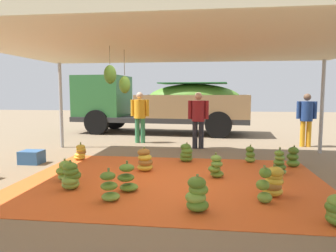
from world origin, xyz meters
name	(u,v)px	position (x,y,z in m)	size (l,w,h in m)	color
ground_plane	(184,152)	(0.00, 3.00, 0.00)	(40.00, 40.00, 0.00)	#7F6B51
tarp_orange	(172,181)	(0.00, 0.00, 0.01)	(5.77, 4.24, 0.01)	#E05B23
tent_canopy	(171,44)	(-0.01, -0.08, 2.56)	(8.00, 7.00, 2.64)	#9EA0A5
banana_bunch_0	(145,161)	(-0.66, 0.66, 0.24)	(0.47, 0.47, 0.53)	gold
banana_bunch_1	(293,158)	(2.61, 1.47, 0.22)	(0.39, 0.39, 0.50)	#518428
banana_bunch_2	(66,171)	(-2.01, -0.28, 0.19)	(0.46, 0.43, 0.43)	#75A83D
banana_bunch_3	(216,167)	(0.85, 0.30, 0.22)	(0.38, 0.36, 0.51)	#60932D
banana_bunch_4	(109,187)	(-0.84, -1.26, 0.22)	(0.36, 0.36, 0.52)	#75A83D
banana_bunch_5	(264,187)	(1.54, -1.04, 0.26)	(0.30, 0.28, 0.58)	#6B9E38
banana_bunch_6	(280,163)	(2.16, 0.74, 0.24)	(0.32, 0.31, 0.56)	#75A83D
banana_bunch_7	(197,195)	(0.53, -1.51, 0.24)	(0.39, 0.38, 0.53)	#518428
banana_bunch_8	(250,155)	(1.70, 1.80, 0.19)	(0.34, 0.34, 0.44)	#75A83D
banana_bunch_10	(186,153)	(0.16, 1.68, 0.22)	(0.44, 0.46, 0.48)	#518428
banana_bunch_11	(127,179)	(-0.68, -0.76, 0.23)	(0.45, 0.43, 0.53)	#60932D
banana_bunch_12	(273,182)	(1.75, -0.71, 0.24)	(0.42, 0.42, 0.53)	gold
banana_bunch_13	(80,153)	(-2.50, 1.60, 0.19)	(0.39, 0.38, 0.44)	gold
banana_bunch_14	(71,177)	(-1.67, -0.79, 0.24)	(0.42, 0.45, 0.53)	#75A83D
cargo_truck_main	(158,103)	(-1.41, 7.19, 1.27)	(7.32, 2.76, 2.40)	#2D2D2D
worker_0	(198,116)	(0.38, 3.65, 0.99)	(0.62, 0.38, 1.70)	#26262D
worker_1	(140,113)	(-1.60, 4.50, 1.00)	(0.62, 0.38, 1.71)	#337A4C
worker_2	(306,116)	(3.72, 4.39, 0.97)	(0.61, 0.37, 1.66)	orange
crate_1	(32,157)	(-3.50, 1.07, 0.16)	(0.50, 0.43, 0.31)	#335B8E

